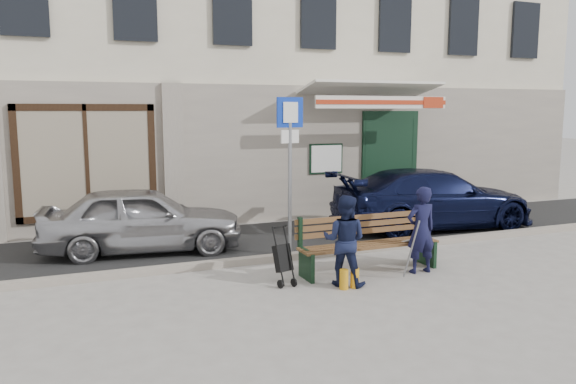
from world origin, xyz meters
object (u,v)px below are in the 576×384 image
car_silver (142,219)px  bench (366,244)px  woman (344,240)px  stroller (283,259)px  parking_sign (290,150)px  man (421,230)px  car_navy (433,199)px

car_silver → bench: car_silver is taller
woman → stroller: (-0.85, 0.36, -0.30)m
stroller → parking_sign: bearing=47.1°
parking_sign → car_silver: bearing=142.1°
man → woman: man is taller
car_silver → man: 5.04m
woman → stroller: size_ratio=1.56×
car_silver → man: size_ratio=2.59×
man → stroller: bearing=-5.5°
car_navy → woman: (-3.76, -2.96, 0.02)m
bench → woman: woman is taller
parking_sign → stroller: size_ratio=3.23×
car_navy → bench: bearing=132.9°
stroller → car_navy: bearing=12.0°
man → parking_sign: bearing=-47.7°
man → stroller: man is taller
man → stroller: (-2.30, 0.25, -0.32)m
car_navy → woman: 4.78m
man → woman: bearing=5.3°
car_silver → car_navy: 6.32m
car_silver → bench: 4.20m
woman → bench: bearing=-105.2°
woman → stroller: woman is taller
man → car_silver: bearing=-36.7°
woman → parking_sign: bearing=-47.6°
bench → stroller: size_ratio=2.72×
bench → woman: bearing=-143.8°
bench → man: 0.91m
bench → man: man is taller
car_navy → parking_sign: bearing=109.7°
man → car_navy: bearing=-128.5°
parking_sign → woman: size_ratio=2.07×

